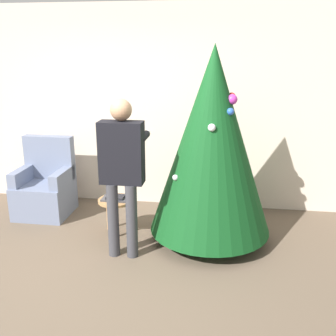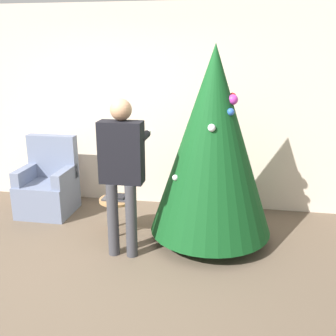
{
  "view_description": "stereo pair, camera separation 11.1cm",
  "coord_description": "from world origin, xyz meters",
  "px_view_note": "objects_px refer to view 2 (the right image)",
  "views": [
    {
      "loc": [
        1.26,
        -3.0,
        2.13
      ],
      "look_at": [
        0.68,
        0.91,
        0.92
      ],
      "focal_mm": 42.0,
      "sensor_mm": 36.0,
      "label": 1
    },
    {
      "loc": [
        1.37,
        -2.98,
        2.13
      ],
      "look_at": [
        0.68,
        0.91,
        0.92
      ],
      "focal_mm": 42.0,
      "sensor_mm": 36.0,
      "label": 2
    }
  ],
  "objects_px": {
    "christmas_tree": "(213,142)",
    "side_stool": "(117,204)",
    "armchair": "(48,187)",
    "person_standing": "(122,164)"
  },
  "relations": [
    {
      "from": "christmas_tree",
      "to": "side_stool",
      "type": "xyz_separation_m",
      "value": [
        -1.1,
        -0.0,
        -0.79
      ]
    },
    {
      "from": "christmas_tree",
      "to": "armchair",
      "type": "xyz_separation_m",
      "value": [
        -2.2,
        0.44,
        -0.81
      ]
    },
    {
      "from": "christmas_tree",
      "to": "armchair",
      "type": "bearing_deg",
      "value": 168.64
    },
    {
      "from": "armchair",
      "to": "person_standing",
      "type": "height_order",
      "value": "person_standing"
    },
    {
      "from": "armchair",
      "to": "side_stool",
      "type": "relative_size",
      "value": 2.37
    },
    {
      "from": "christmas_tree",
      "to": "person_standing",
      "type": "height_order",
      "value": "christmas_tree"
    },
    {
      "from": "christmas_tree",
      "to": "side_stool",
      "type": "relative_size",
      "value": 5.1
    },
    {
      "from": "person_standing",
      "to": "side_stool",
      "type": "xyz_separation_m",
      "value": [
        -0.22,
        0.46,
        -0.63
      ]
    },
    {
      "from": "person_standing",
      "to": "side_stool",
      "type": "bearing_deg",
      "value": 115.37
    },
    {
      "from": "side_stool",
      "to": "christmas_tree",
      "type": "bearing_deg",
      "value": 0.18
    }
  ]
}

